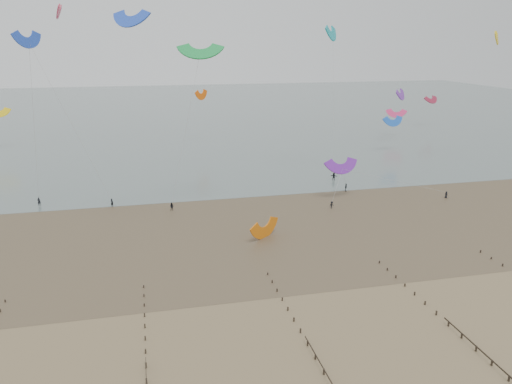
% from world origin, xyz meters
% --- Properties ---
extents(ground, '(500.00, 500.00, 0.00)m').
position_xyz_m(ground, '(0.00, 0.00, 0.00)').
color(ground, brown).
rests_on(ground, ground).
extents(sea_and_shore, '(500.00, 665.00, 0.03)m').
position_xyz_m(sea_and_shore, '(-4.08, 34.40, 0.01)').
color(sea_and_shore, '#475654').
rests_on(sea_and_shore, ground).
extents(kitesurfer_lead, '(0.76, 0.73, 1.76)m').
position_xyz_m(kitesurfer_lead, '(-19.93, 50.24, 0.88)').
color(kitesurfer_lead, black).
rests_on(kitesurfer_lead, ground).
extents(kitesurfers, '(124.89, 21.78, 1.88)m').
position_xyz_m(kitesurfers, '(27.86, 49.26, 0.86)').
color(kitesurfers, black).
rests_on(kitesurfers, ground).
extents(grounded_kite, '(8.17, 7.94, 3.54)m').
position_xyz_m(grounded_kite, '(7.15, 26.42, 0.00)').
color(grounded_kite, orange).
rests_on(grounded_kite, ground).
extents(kites_airborne, '(228.70, 103.09, 40.77)m').
position_xyz_m(kites_airborne, '(-12.85, 86.54, 22.64)').
color(kites_airborne, green).
rests_on(kites_airborne, ground).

